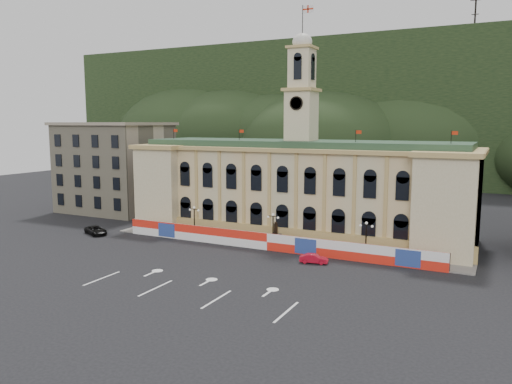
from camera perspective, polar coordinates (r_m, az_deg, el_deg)
The scene contains 13 objects.
ground at distance 60.82m, azimuth -4.84°, elevation -9.81°, with size 260.00×260.00×0.00m, color black.
lane_markings at distance 56.84m, azimuth -7.51°, elevation -11.13°, with size 26.00×10.00×0.02m, color white, non-canonical shape.
hill_ridge at distance 174.03m, azimuth 16.69°, elevation 7.90°, with size 230.00×80.00×64.00m.
city_hall at distance 83.44m, azimuth 5.02°, elevation 0.55°, with size 56.20×17.60×37.10m.
side_building_left at distance 109.14m, azimuth -15.81°, elevation 2.80°, with size 21.00×17.00×18.60m.
hoarding_fence at distance 73.25m, azimuth 1.36°, elevation -5.70°, with size 50.00×0.44×2.50m.
pavement at distance 75.92m, azimuth 2.18°, elevation -6.13°, with size 56.00×5.50×0.16m, color slate.
statue at distance 75.88m, azimuth 2.27°, elevation -5.27°, with size 1.40×1.40×3.72m.
lamp_left at distance 81.29m, azimuth -7.06°, elevation -3.08°, with size 1.96×0.44×5.15m.
lamp_center at distance 74.59m, azimuth 1.96°, elevation -4.02°, with size 1.96×0.44×5.15m.
lamp_right at distance 70.07m, azimuth 12.46°, elevation -4.99°, with size 1.96×0.44×5.15m.
red_sedan at distance 67.13m, azimuth 6.63°, elevation -7.58°, with size 3.95×2.03×1.24m, color #B60D20.
black_suv at distance 87.56m, azimuth -17.82°, elevation -4.19°, with size 5.59×4.20×1.41m, color black.
Camera 1 is at (30.33, -49.38, 18.47)m, focal length 35.00 mm.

